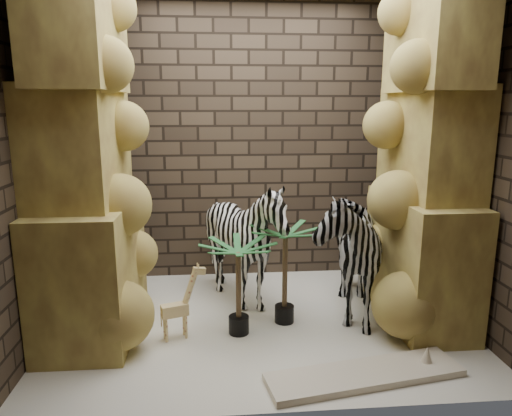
{
  "coord_description": "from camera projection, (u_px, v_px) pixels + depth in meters",
  "views": [
    {
      "loc": [
        -0.36,
        -3.82,
        1.88
      ],
      "look_at": [
        -0.02,
        0.15,
        1.0
      ],
      "focal_mm": 33.06,
      "sensor_mm": 36.0,
      "label": 1
    }
  ],
  "objects": [
    {
      "name": "floor",
      "position": [
        260.0,
        322.0,
        4.15
      ],
      "size": [
        3.5,
        3.5,
        0.0
      ],
      "primitive_type": "plane",
      "color": "beige",
      "rests_on": "ground"
    },
    {
      "name": "wall_back",
      "position": [
        249.0,
        140.0,
        5.04
      ],
      "size": [
        3.5,
        0.0,
        3.5
      ],
      "primitive_type": "plane",
      "rotation": [
        1.57,
        0.0,
        0.0
      ],
      "color": "#32271E",
      "rests_on": "ground"
    },
    {
      "name": "wall_front",
      "position": [
        281.0,
        174.0,
        2.61
      ],
      "size": [
        3.5,
        0.0,
        3.5
      ],
      "primitive_type": "plane",
      "rotation": [
        -1.57,
        0.0,
        0.0
      ],
      "color": "#32271E",
      "rests_on": "ground"
    },
    {
      "name": "wall_left",
      "position": [
        37.0,
        154.0,
        3.68
      ],
      "size": [
        0.0,
        3.0,
        3.0
      ],
      "primitive_type": "plane",
      "rotation": [
        1.57,
        0.0,
        1.57
      ],
      "color": "#32271E",
      "rests_on": "ground"
    },
    {
      "name": "wall_right",
      "position": [
        466.0,
        150.0,
        3.97
      ],
      "size": [
        0.0,
        3.0,
        3.0
      ],
      "primitive_type": "plane",
      "rotation": [
        1.57,
        0.0,
        -1.57
      ],
      "color": "#32271E",
      "rests_on": "ground"
    },
    {
      "name": "rock_pillar_left",
      "position": [
        83.0,
        153.0,
        3.71
      ],
      "size": [
        0.68,
        1.3,
        3.0
      ],
      "primitive_type": null,
      "color": "#D3C65B",
      "rests_on": "floor"
    },
    {
      "name": "rock_pillar_right",
      "position": [
        429.0,
        150.0,
        3.94
      ],
      "size": [
        0.58,
        1.25,
        3.0
      ],
      "primitive_type": null,
      "color": "#D3C65B",
      "rests_on": "floor"
    },
    {
      "name": "zebra_right",
      "position": [
        344.0,
        237.0,
        4.24
      ],
      "size": [
        0.82,
        1.28,
        1.42
      ],
      "primitive_type": "imported",
      "rotation": [
        0.0,
        0.0,
        -0.15
      ],
      "color": "white",
      "rests_on": "floor"
    },
    {
      "name": "zebra_left",
      "position": [
        245.0,
        248.0,
        4.41
      ],
      "size": [
        1.31,
        1.47,
        1.12
      ],
      "primitive_type": "imported",
      "rotation": [
        0.0,
        0.0,
        -0.29
      ],
      "color": "white",
      "rests_on": "floor"
    },
    {
      "name": "giraffe_toy",
      "position": [
        174.0,
        302.0,
        3.8
      ],
      "size": [
        0.34,
        0.21,
        0.63
      ],
      "primitive_type": null,
      "rotation": [
        0.0,
        0.0,
        0.33
      ],
      "color": "#F1D58D",
      "rests_on": "floor"
    },
    {
      "name": "palm_front",
      "position": [
        285.0,
        274.0,
        4.07
      ],
      "size": [
        0.36,
        0.36,
        0.89
      ],
      "primitive_type": null,
      "color": "#1A5429",
      "rests_on": "floor"
    },
    {
      "name": "palm_back",
      "position": [
        238.0,
        288.0,
        3.87
      ],
      "size": [
        0.36,
        0.36,
        0.81
      ],
      "primitive_type": null,
      "color": "#1A5429",
      "rests_on": "floor"
    },
    {
      "name": "surfboard",
      "position": [
        365.0,
        375.0,
        3.3
      ],
      "size": [
        1.44,
        0.59,
        0.05
      ],
      "primitive_type": "cube",
      "rotation": [
        0.0,
        0.0,
        0.18
      ],
      "color": "beige",
      "rests_on": "floor"
    }
  ]
}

